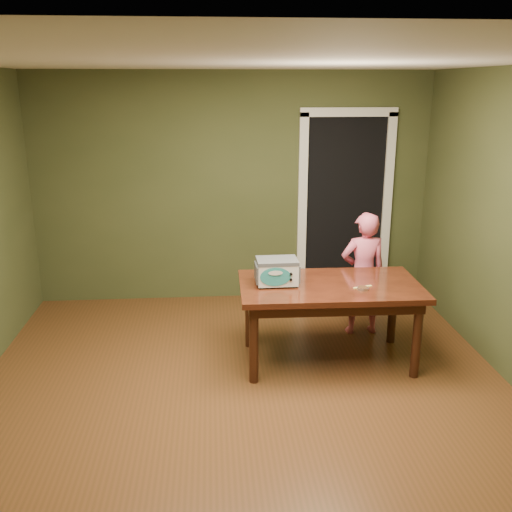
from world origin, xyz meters
name	(u,v)px	position (x,y,z in m)	size (l,w,h in m)	color
floor	(248,408)	(0.00, 0.00, 0.00)	(5.00, 5.00, 0.00)	brown
room_shell	(247,194)	(0.00, 0.00, 1.71)	(4.52, 5.02, 2.61)	#424826
doorway	(339,203)	(1.30, 2.78, 1.06)	(1.10, 0.66, 2.25)	black
dining_table	(330,294)	(0.79, 0.76, 0.65)	(1.61, 0.92, 0.75)	black
toy_oven	(277,271)	(0.31, 0.78, 0.88)	(0.38, 0.27, 0.23)	#4C4F54
baking_pan	(363,288)	(1.04, 0.59, 0.76)	(0.10, 0.10, 0.02)	silver
spatula	(363,287)	(1.05, 0.64, 0.75)	(0.18, 0.03, 0.01)	#FFE56E
child	(363,274)	(1.25, 1.36, 0.63)	(0.46, 0.30, 1.26)	#E05C7C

